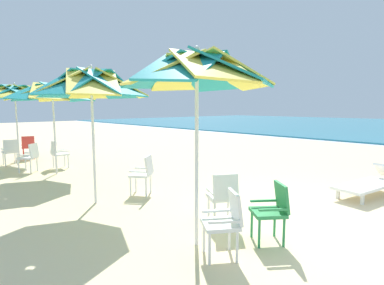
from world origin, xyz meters
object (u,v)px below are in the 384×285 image
Objects in this scene: plastic_chair_0 at (272,208)px; plastic_chair_4 at (58,153)px; beach_umbrella_0 at (197,73)px; beach_umbrella_3 at (15,93)px; beach_umbrella_1 at (91,85)px; plastic_chair_6 at (10,151)px; plastic_chair_2 at (225,220)px; beach_umbrella_2 at (52,93)px; plastic_chair_5 at (30,156)px; plastic_chair_1 at (223,195)px; sun_lounger_1 at (371,183)px; plastic_chair_7 at (28,146)px; plastic_chair_3 at (144,172)px.

plastic_chair_4 is (-7.56, -0.30, 0.00)m from plastic_chair_0.
beach_umbrella_0 is 0.99× the size of beach_umbrella_3.
beach_umbrella_1 is 3.18× the size of plastic_chair_6.
plastic_chair_2 is 6.84m from beach_umbrella_2.
beach_umbrella_3 is (-9.54, -0.08, 1.93)m from plastic_chair_2.
plastic_chair_5 is (-0.75, -0.49, -1.83)m from beach_umbrella_2.
plastic_chair_1 is 8.32m from plastic_chair_6.
plastic_chair_0 reaches higher than sun_lounger_1.
plastic_chair_5 is 1.00× the size of plastic_chair_7.
plastic_chair_0 is 1.00× the size of plastic_chair_1.
beach_umbrella_3 is at bearing 178.70° from beach_umbrella_1.
plastic_chair_4 is at bearing 156.69° from beach_umbrella_2.
beach_umbrella_1 is 3.18× the size of plastic_chair_7.
plastic_chair_1 and plastic_chair_2 have the same top height.
beach_umbrella_3 reaches higher than beach_umbrella_1.
plastic_chair_3 and plastic_chair_5 have the same top height.
beach_umbrella_2 is at bearing 178.01° from beach_umbrella_0.
plastic_chair_3 is at bearing 179.58° from plastic_chair_0.
plastic_chair_5 is at bearing -86.77° from plastic_chair_4.
beach_umbrella_3 is at bearing -174.99° from beach_umbrella_2.
plastic_chair_4 is at bearing -177.71° from plastic_chair_0.
plastic_chair_7 is at bearing 178.05° from plastic_chair_2.
plastic_chair_5 is at bearing -5.94° from beach_umbrella_3.
plastic_chair_1 is 6.15m from beach_umbrella_2.
plastic_chair_3 is 0.32× the size of beach_umbrella_2.
plastic_chair_1 is 0.31× the size of beach_umbrella_3.
beach_umbrella_0 is at bearing -1.99° from beach_umbrella_2.
plastic_chair_6 and plastic_chair_7 have the same top height.
beach_umbrella_0 is 3.16× the size of plastic_chair_6.
beach_umbrella_3 reaches higher than plastic_chair_0.
plastic_chair_2 is at bearing -4.06° from plastic_chair_4.
plastic_chair_2 is 3.22m from plastic_chair_3.
plastic_chair_0 is at bearing 5.47° from beach_umbrella_2.
plastic_chair_3 and plastic_chair_4 have the same top height.
plastic_chair_2 is 9.91m from plastic_chair_7.
plastic_chair_2 is at bearing -15.32° from plastic_chair_3.
beach_umbrella_0 is 7.17m from plastic_chair_4.
plastic_chair_2 is 1.00× the size of plastic_chair_3.
plastic_chair_3 is 6.01m from plastic_chair_6.
beach_umbrella_2 is at bearing -2.75° from plastic_chair_7.
plastic_chair_0 is 10.09m from plastic_chair_7.
beach_umbrella_1 is 6.30m from sun_lounger_1.
plastic_chair_1 is at bearing -0.69° from plastic_chair_3.
sun_lounger_1 is (0.21, 3.65, -0.22)m from plastic_chair_0.
beach_umbrella_2 is (-5.83, -0.64, 1.83)m from plastic_chair_1.
plastic_chair_6 is 10.59m from sun_lounger_1.
plastic_chair_6 is at bearing -148.13° from plastic_chair_4.
plastic_chair_7 is at bearing -177.22° from plastic_chair_0.
beach_umbrella_2 is (-6.59, 0.18, 1.83)m from plastic_chair_2.
plastic_chair_0 is 7.04m from beach_umbrella_2.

